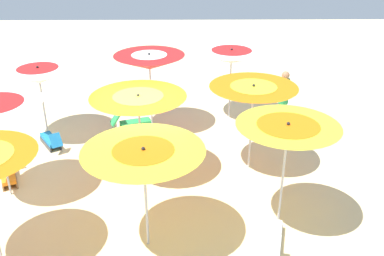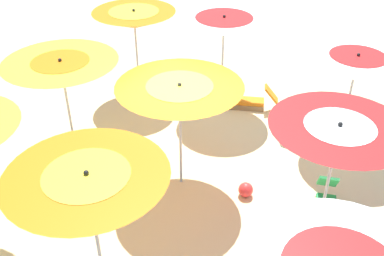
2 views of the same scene
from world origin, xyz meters
The scene contains 14 objects.
ground centered at (0.00, 0.00, -0.02)m, with size 37.09×37.09×0.04m, color beige.
beach_umbrella_1 centered at (2.66, 0.35, 1.96)m, with size 2.29×2.29×2.22m.
beach_umbrella_2 centered at (2.05, 3.09, 2.15)m, with size 2.04×2.04×2.42m.
beach_umbrella_4 centered at (0.08, 0.00, 2.02)m, with size 2.29×2.29×2.25m.
beach_umbrella_5 centered at (-0.31, 2.76, 2.12)m, with size 2.17×2.17×2.33m.
beach_umbrella_6 centered at (-2.23, -3.06, 1.92)m, with size 2.20×2.20×2.20m.
beach_umbrella_7 centered at (-2.74, 0.05, 2.14)m, with size 2.09×2.09×2.41m.
beach_umbrella_8 centered at (-3.54, 2.53, 2.06)m, with size 2.18×2.18×2.32m.
lounger_0 centered at (0.19, -3.37, 0.21)m, with size 1.29×0.82×0.65m.
lounger_1 centered at (-2.71, -0.56, 0.21)m, with size 0.77×1.29×0.63m.
lounger_2 centered at (-1.55, -2.76, 0.19)m, with size 1.15×0.92×0.58m.
lounger_3 centered at (2.77, 2.84, 0.20)m, with size 1.27×0.63×0.63m.
beachgoer_0 centered at (-2.60, 4.06, 1.00)m, with size 0.30×0.30×1.88m.
beach_ball centered at (-1.20, -0.31, 0.14)m, with size 0.29×0.29×0.29m, color red.
Camera 1 is at (9.65, 1.15, 5.99)m, focal length 41.04 mm.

